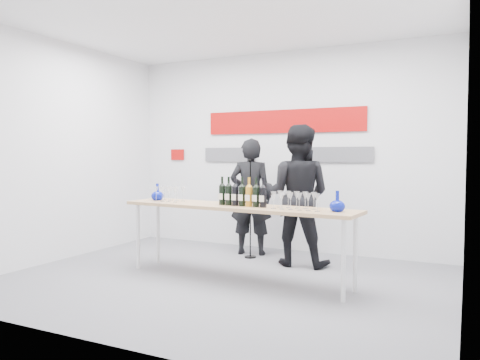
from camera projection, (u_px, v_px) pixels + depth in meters
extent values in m
plane|color=slate|center=(221.00, 280.00, 5.38)|extent=(5.00, 5.00, 0.00)
cube|color=silver|center=(284.00, 151.00, 7.09)|extent=(5.00, 0.04, 3.00)
cube|color=#A60807|center=(283.00, 121.00, 7.04)|extent=(2.50, 0.02, 0.35)
cube|color=#59595E|center=(230.00, 155.00, 7.46)|extent=(0.90, 0.02, 0.22)
cube|color=#59595E|center=(342.00, 155.00, 6.67)|extent=(0.90, 0.02, 0.22)
cube|color=#A60807|center=(177.00, 155.00, 7.90)|extent=(0.25, 0.02, 0.18)
cube|color=tan|center=(236.00, 207.00, 5.38)|extent=(2.91, 0.81, 0.04)
cylinder|color=silver|center=(138.00, 236.00, 5.92)|extent=(0.05, 0.05, 0.82)
cylinder|color=silver|center=(344.00, 261.00, 4.55)|extent=(0.05, 0.05, 0.82)
cylinder|color=silver|center=(158.00, 232.00, 6.25)|extent=(0.05, 0.05, 0.82)
cylinder|color=silver|center=(355.00, 254.00, 4.88)|extent=(0.05, 0.05, 0.82)
imported|color=black|center=(251.00, 197.00, 6.77)|extent=(0.69, 0.54, 1.68)
imported|color=black|center=(297.00, 195.00, 6.11)|extent=(0.94, 0.75, 1.83)
cylinder|color=black|center=(250.00, 257.00, 6.58)|extent=(0.16, 0.16, 0.02)
cylinder|color=black|center=(250.00, 210.00, 6.54)|extent=(0.02, 0.02, 1.35)
sphere|color=black|center=(250.00, 161.00, 6.48)|extent=(0.04, 0.04, 0.04)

